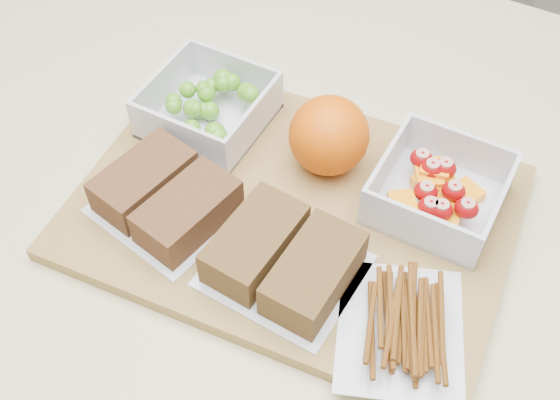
{
  "coord_description": "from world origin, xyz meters",
  "views": [
    {
      "loc": [
        0.21,
        -0.39,
        1.46
      ],
      "look_at": [
        0.0,
        -0.01,
        0.93
      ],
      "focal_mm": 45.0,
      "sensor_mm": 36.0,
      "label": 1
    }
  ],
  "objects_px": {
    "sandwich_bag_left": "(166,197)",
    "grape_container": "(210,106)",
    "cutting_board": "(293,212)",
    "orange": "(329,135)",
    "pretzel_bag": "(402,322)",
    "sandwich_bag_center": "(284,259)",
    "fruit_container": "(438,192)"
  },
  "relations": [
    {
      "from": "sandwich_bag_left",
      "to": "grape_container",
      "type": "bearing_deg",
      "value": 102.56
    },
    {
      "from": "cutting_board",
      "to": "grape_container",
      "type": "distance_m",
      "value": 0.15
    },
    {
      "from": "orange",
      "to": "pretzel_bag",
      "type": "height_order",
      "value": "orange"
    },
    {
      "from": "cutting_board",
      "to": "sandwich_bag_center",
      "type": "height_order",
      "value": "sandwich_bag_center"
    },
    {
      "from": "cutting_board",
      "to": "fruit_container",
      "type": "height_order",
      "value": "fruit_container"
    },
    {
      "from": "cutting_board",
      "to": "grape_container",
      "type": "height_order",
      "value": "grape_container"
    },
    {
      "from": "grape_container",
      "to": "sandwich_bag_center",
      "type": "distance_m",
      "value": 0.21
    },
    {
      "from": "cutting_board",
      "to": "sandwich_bag_center",
      "type": "relative_size",
      "value": 3.02
    },
    {
      "from": "orange",
      "to": "cutting_board",
      "type": "bearing_deg",
      "value": -92.44
    },
    {
      "from": "grape_container",
      "to": "pretzel_bag",
      "type": "xyz_separation_m",
      "value": [
        0.28,
        -0.14,
        -0.01
      ]
    },
    {
      "from": "grape_container",
      "to": "pretzel_bag",
      "type": "relative_size",
      "value": 0.74
    },
    {
      "from": "fruit_container",
      "to": "sandwich_bag_left",
      "type": "distance_m",
      "value": 0.26
    },
    {
      "from": "sandwich_bag_left",
      "to": "pretzel_bag",
      "type": "distance_m",
      "value": 0.25
    },
    {
      "from": "orange",
      "to": "sandwich_bag_center",
      "type": "xyz_separation_m",
      "value": [
        0.02,
        -0.14,
        -0.02
      ]
    },
    {
      "from": "cutting_board",
      "to": "orange",
      "type": "relative_size",
      "value": 5.17
    },
    {
      "from": "sandwich_bag_left",
      "to": "orange",
      "type": "bearing_deg",
      "value": 49.81
    },
    {
      "from": "grape_container",
      "to": "orange",
      "type": "relative_size",
      "value": 1.46
    },
    {
      "from": "fruit_container",
      "to": "sandwich_bag_left",
      "type": "bearing_deg",
      "value": -150.03
    },
    {
      "from": "fruit_container",
      "to": "sandwich_bag_left",
      "type": "height_order",
      "value": "fruit_container"
    },
    {
      "from": "sandwich_bag_left",
      "to": "sandwich_bag_center",
      "type": "xyz_separation_m",
      "value": [
        0.13,
        -0.01,
        0.0
      ]
    },
    {
      "from": "fruit_container",
      "to": "pretzel_bag",
      "type": "height_order",
      "value": "fruit_container"
    },
    {
      "from": "orange",
      "to": "pretzel_bag",
      "type": "xyz_separation_m",
      "value": [
        0.14,
        -0.14,
        -0.03
      ]
    },
    {
      "from": "cutting_board",
      "to": "orange",
      "type": "bearing_deg",
      "value": 82.77
    },
    {
      "from": "orange",
      "to": "sandwich_bag_center",
      "type": "distance_m",
      "value": 0.14
    },
    {
      "from": "fruit_container",
      "to": "orange",
      "type": "distance_m",
      "value": 0.12
    },
    {
      "from": "cutting_board",
      "to": "orange",
      "type": "xyz_separation_m",
      "value": [
        0.0,
        0.07,
        0.05
      ]
    },
    {
      "from": "orange",
      "to": "sandwich_bag_left",
      "type": "distance_m",
      "value": 0.17
    },
    {
      "from": "sandwich_bag_left",
      "to": "cutting_board",
      "type": "bearing_deg",
      "value": 30.0
    },
    {
      "from": "sandwich_bag_left",
      "to": "sandwich_bag_center",
      "type": "relative_size",
      "value": 1.07
    },
    {
      "from": "fruit_container",
      "to": "pretzel_bag",
      "type": "relative_size",
      "value": 0.73
    },
    {
      "from": "grape_container",
      "to": "sandwich_bag_center",
      "type": "height_order",
      "value": "grape_container"
    },
    {
      "from": "orange",
      "to": "sandwich_bag_left",
      "type": "height_order",
      "value": "orange"
    }
  ]
}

